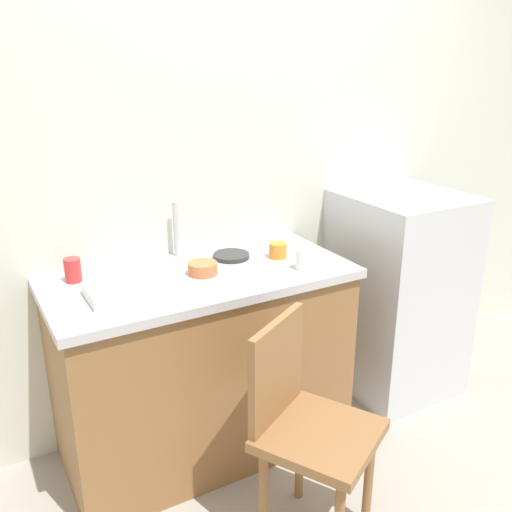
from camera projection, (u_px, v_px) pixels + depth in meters
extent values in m
plane|color=#9E998E|center=(353.00, 502.00, 2.37)|extent=(8.00, 8.00, 0.00)
cube|color=silver|center=(240.00, 171.00, 2.77)|extent=(4.80, 0.10, 2.48)
cube|color=olive|center=(204.00, 367.00, 2.58)|extent=(1.28, 0.60, 0.85)
cube|color=#B7B7BC|center=(200.00, 277.00, 2.43)|extent=(1.32, 0.64, 0.04)
cylinder|color=#B7B7BC|center=(176.00, 230.00, 2.58)|extent=(0.02, 0.02, 0.26)
cube|color=silver|center=(397.00, 293.00, 3.07)|extent=(0.58, 0.62, 1.11)
cylinder|color=olive|center=(369.00, 479.00, 2.19)|extent=(0.04, 0.04, 0.45)
cylinder|color=olive|center=(264.00, 499.00, 2.09)|extent=(0.04, 0.04, 0.45)
cylinder|color=olive|center=(300.00, 452.00, 2.33)|extent=(0.04, 0.04, 0.45)
cube|color=olive|center=(320.00, 435.00, 2.06)|extent=(0.55, 0.55, 0.04)
cube|color=olive|center=(276.00, 369.00, 2.07)|extent=(0.33, 0.21, 0.40)
cube|color=white|center=(123.00, 290.00, 2.19)|extent=(0.28, 0.20, 0.05)
cylinder|color=#C67042|center=(203.00, 268.00, 2.40)|extent=(0.13, 0.13, 0.05)
cylinder|color=#2D2D2D|center=(231.00, 256.00, 2.60)|extent=(0.17, 0.17, 0.02)
cylinder|color=white|center=(303.00, 260.00, 2.45)|extent=(0.07, 0.07, 0.09)
cylinder|color=red|center=(73.00, 270.00, 2.32)|extent=(0.07, 0.07, 0.10)
cylinder|color=orange|center=(278.00, 250.00, 2.60)|extent=(0.08, 0.08, 0.07)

